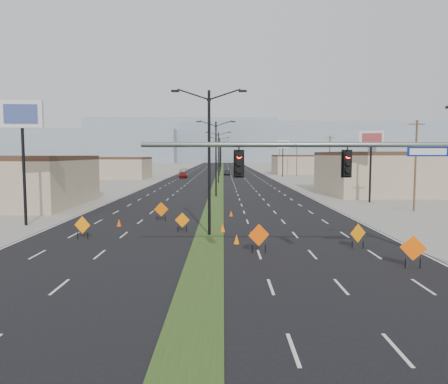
{
  "coord_description": "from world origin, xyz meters",
  "views": [
    {
      "loc": [
        0.98,
        -18.16,
        5.66
      ],
      "look_at": [
        1.02,
        10.2,
        3.2
      ],
      "focal_mm": 35.0,
      "sensor_mm": 36.0,
      "label": 1
    }
  ],
  "objects_px": {
    "streetlight_1": "(216,156)",
    "pole_sign_east_near": "(371,145)",
    "cone_0": "(237,239)",
    "pole_sign_west": "(22,123)",
    "pole_sign_east_far": "(283,147)",
    "construction_sign_3": "(259,236)",
    "construction_sign_1": "(182,221)",
    "streetlight_3": "(220,155)",
    "streetlight_4": "(220,155)",
    "car_left": "(183,175)",
    "car_mid": "(227,173)",
    "cone_3": "(119,223)",
    "cone_2": "(231,214)",
    "streetlight_5": "(221,155)",
    "streetlight_0": "(209,158)",
    "construction_sign_5": "(358,234)",
    "cone_1": "(223,228)",
    "car_far": "(183,170)",
    "signal_mast": "(387,173)",
    "streetlight_6": "(221,155)",
    "streetlight_2": "(218,155)",
    "construction_sign_4": "(413,249)",
    "construction_sign_0": "(82,226)"
  },
  "relations": [
    {
      "from": "streetlight_0",
      "to": "cone_1",
      "type": "xyz_separation_m",
      "value": [
        0.93,
        1.21,
        -5.1
      ]
    },
    {
      "from": "streetlight_3",
      "to": "construction_sign_3",
      "type": "relative_size",
      "value": 5.86
    },
    {
      "from": "streetlight_5",
      "to": "construction_sign_1",
      "type": "distance_m",
      "value": 138.95
    },
    {
      "from": "signal_mast",
      "to": "construction_sign_4",
      "type": "distance_m",
      "value": 4.32
    },
    {
      "from": "streetlight_6",
      "to": "construction_sign_5",
      "type": "bearing_deg",
      "value": -87.0
    },
    {
      "from": "streetlight_0",
      "to": "pole_sign_east_far",
      "type": "xyz_separation_m",
      "value": [
        16.01,
        80.28,
        2.01
      ]
    },
    {
      "from": "streetlight_3",
      "to": "pole_sign_west",
      "type": "height_order",
      "value": "streetlight_3"
    },
    {
      "from": "cone_2",
      "to": "cone_3",
      "type": "xyz_separation_m",
      "value": [
        -8.89,
        -5.53,
        0.03
      ]
    },
    {
      "from": "cone_2",
      "to": "construction_sign_3",
      "type": "bearing_deg",
      "value": -84.89
    },
    {
      "from": "streetlight_6",
      "to": "pole_sign_east_far",
      "type": "height_order",
      "value": "streetlight_6"
    },
    {
      "from": "streetlight_3",
      "to": "cone_1",
      "type": "relative_size",
      "value": 15.63
    },
    {
      "from": "streetlight_5",
      "to": "pole_sign_east_near",
      "type": "bearing_deg",
      "value": -81.28
    },
    {
      "from": "car_mid",
      "to": "cone_3",
      "type": "relative_size",
      "value": 6.45
    },
    {
      "from": "cone_0",
      "to": "pole_sign_east_far",
      "type": "relative_size",
      "value": 0.07
    },
    {
      "from": "construction_sign_1",
      "to": "car_far",
      "type": "bearing_deg",
      "value": 103.28
    },
    {
      "from": "streetlight_4",
      "to": "construction_sign_3",
      "type": "height_order",
      "value": "streetlight_4"
    },
    {
      "from": "streetlight_3",
      "to": "streetlight_4",
      "type": "bearing_deg",
      "value": 90.0
    },
    {
      "from": "car_mid",
      "to": "construction_sign_1",
      "type": "relative_size",
      "value": 2.77
    },
    {
      "from": "construction_sign_1",
      "to": "pole_sign_east_near",
      "type": "bearing_deg",
      "value": 52.49
    },
    {
      "from": "pole_sign_east_far",
      "to": "construction_sign_1",
      "type": "bearing_deg",
      "value": -103.16
    },
    {
      "from": "construction_sign_3",
      "to": "signal_mast",
      "type": "bearing_deg",
      "value": -57.35
    },
    {
      "from": "car_mid",
      "to": "construction_sign_0",
      "type": "xyz_separation_m",
      "value": [
        -10.44,
        -89.5,
        0.25
      ]
    },
    {
      "from": "cone_2",
      "to": "streetlight_1",
      "type": "bearing_deg",
      "value": 95.11
    },
    {
      "from": "construction_sign_4",
      "to": "cone_2",
      "type": "bearing_deg",
      "value": 139.03
    },
    {
      "from": "cone_0",
      "to": "pole_sign_west",
      "type": "height_order",
      "value": "pole_sign_west"
    },
    {
      "from": "streetlight_5",
      "to": "cone_1",
      "type": "xyz_separation_m",
      "value": [
        0.93,
        -138.79,
        -5.1
      ]
    },
    {
      "from": "streetlight_4",
      "to": "car_left",
      "type": "xyz_separation_m",
      "value": [
        -8.6,
        -38.37,
        -4.68
      ]
    },
    {
      "from": "streetlight_0",
      "to": "cone_0",
      "type": "relative_size",
      "value": 16.19
    },
    {
      "from": "signal_mast",
      "to": "streetlight_3",
      "type": "xyz_separation_m",
      "value": [
        -8.56,
        94.0,
        0.63
      ]
    },
    {
      "from": "car_mid",
      "to": "pole_sign_east_far",
      "type": "relative_size",
      "value": 0.44
    },
    {
      "from": "streetlight_1",
      "to": "construction_sign_4",
      "type": "bearing_deg",
      "value": -74.37
    },
    {
      "from": "pole_sign_west",
      "to": "cone_3",
      "type": "bearing_deg",
      "value": -10.0
    },
    {
      "from": "streetlight_2",
      "to": "car_left",
      "type": "height_order",
      "value": "streetlight_2"
    },
    {
      "from": "streetlight_4",
      "to": "construction_sign_1",
      "type": "distance_m",
      "value": 110.97
    },
    {
      "from": "streetlight_3",
      "to": "signal_mast",
      "type": "bearing_deg",
      "value": -84.8
    },
    {
      "from": "streetlight_5",
      "to": "pole_sign_west",
      "type": "xyz_separation_m",
      "value": [
        -14.83,
        -135.61,
        2.66
      ]
    },
    {
      "from": "streetlight_1",
      "to": "pole_sign_east_near",
      "type": "height_order",
      "value": "streetlight_1"
    },
    {
      "from": "streetlight_6",
      "to": "car_far",
      "type": "bearing_deg",
      "value": -100.45
    },
    {
      "from": "car_mid",
      "to": "construction_sign_4",
      "type": "height_order",
      "value": "construction_sign_4"
    },
    {
      "from": "cone_0",
      "to": "cone_3",
      "type": "distance_m",
      "value": 11.25
    },
    {
      "from": "streetlight_2",
      "to": "pole_sign_east_far",
      "type": "bearing_deg",
      "value": 56.6
    },
    {
      "from": "car_left",
      "to": "cone_3",
      "type": "distance_m",
      "value": 69.95
    },
    {
      "from": "pole_sign_east_far",
      "to": "construction_sign_3",
      "type": "bearing_deg",
      "value": -98.94
    },
    {
      "from": "streetlight_0",
      "to": "construction_sign_5",
      "type": "bearing_deg",
      "value": -25.8
    },
    {
      "from": "cone_2",
      "to": "pole_sign_west",
      "type": "height_order",
      "value": "pole_sign_west"
    },
    {
      "from": "signal_mast",
      "to": "streetlight_4",
      "type": "distance_m",
      "value": 122.3
    },
    {
      "from": "car_left",
      "to": "car_far",
      "type": "distance_m",
      "value": 32.16
    },
    {
      "from": "signal_mast",
      "to": "streetlight_6",
      "type": "height_order",
      "value": "streetlight_6"
    },
    {
      "from": "streetlight_6",
      "to": "cone_2",
      "type": "xyz_separation_m",
      "value": [
        1.68,
        -158.78,
        -5.14
      ]
    },
    {
      "from": "cone_1",
      "to": "pole_sign_east_near",
      "type": "height_order",
      "value": "pole_sign_east_near"
    }
  ]
}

